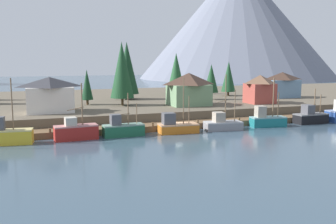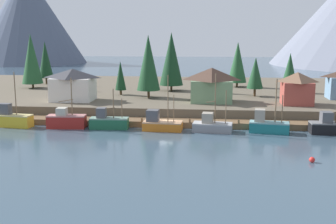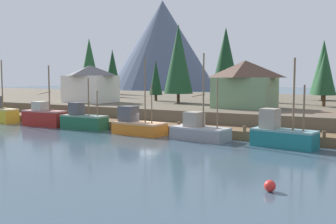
% 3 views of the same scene
% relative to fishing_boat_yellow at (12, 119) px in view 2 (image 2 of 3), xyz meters
% --- Properties ---
extents(ground_plane, '(400.00, 400.00, 1.00)m').
position_rel_fishing_boat_yellow_xyz_m(ground_plane, '(25.71, 21.55, -1.85)').
color(ground_plane, '#384C5B').
extents(dock, '(80.00, 4.00, 1.60)m').
position_rel_fishing_boat_yellow_xyz_m(dock, '(25.71, 3.54, -0.85)').
color(dock, brown).
rests_on(dock, ground_plane).
extents(shoreline_bank, '(400.00, 56.00, 2.50)m').
position_rel_fishing_boat_yellow_xyz_m(shoreline_bank, '(25.71, 33.55, -0.10)').
color(shoreline_bank, brown).
rests_on(shoreline_bank, ground_plane).
extents(mountain_west_peak, '(59.82, 59.82, 48.09)m').
position_rel_fishing_boat_yellow_xyz_m(mountain_west_peak, '(-62.94, 151.46, 22.70)').
color(mountain_west_peak, '#4C566B').
rests_on(mountain_west_peak, ground_plane).
extents(fishing_boat_yellow, '(6.47, 2.91, 9.25)m').
position_rel_fishing_boat_yellow_xyz_m(fishing_boat_yellow, '(0.00, 0.00, 0.00)').
color(fishing_boat_yellow, gold).
rests_on(fishing_boat_yellow, ground_plane).
extents(fishing_boat_red, '(6.40, 2.74, 8.34)m').
position_rel_fishing_boat_yellow_xyz_m(fishing_boat_red, '(9.28, 0.06, -0.07)').
color(fishing_boat_red, maroon).
rests_on(fishing_boat_red, ground_plane).
extents(fishing_boat_green, '(6.34, 2.48, 6.68)m').
position_rel_fishing_boat_yellow_xyz_m(fishing_boat_green, '(16.36, 0.19, -0.19)').
color(fishing_boat_green, '#1E5B3D').
rests_on(fishing_boat_green, ground_plane).
extents(fishing_boat_orange, '(6.40, 3.14, 9.00)m').
position_rel_fishing_boat_yellow_xyz_m(fishing_boat_orange, '(25.14, -0.15, -0.26)').
color(fishing_boat_orange, '#CC6B1E').
rests_on(fishing_boat_orange, ground_plane).
extents(fishing_boat_grey, '(6.45, 3.39, 9.30)m').
position_rel_fishing_boat_yellow_xyz_m(fishing_boat_grey, '(33.33, -0.28, -0.33)').
color(fishing_boat_grey, gray).
rests_on(fishing_boat_grey, ground_plane).
extents(fishing_boat_teal, '(6.39, 3.21, 8.60)m').
position_rel_fishing_boat_yellow_xyz_m(fishing_boat_teal, '(42.14, -0.15, -0.11)').
color(fishing_boat_teal, '#196B70').
rests_on(fishing_boat_teal, ground_plane).
extents(fishing_boat_black, '(6.30, 2.66, 6.45)m').
position_rel_fishing_boat_yellow_xyz_m(fishing_boat_black, '(51.71, 0.09, -0.15)').
color(fishing_boat_black, black).
rests_on(fishing_boat_black, ground_plane).
extents(house_white, '(8.27, 6.30, 6.23)m').
position_rel_fishing_boat_yellow_xyz_m(house_white, '(6.30, 13.15, 4.33)').
color(house_white, silver).
rests_on(house_white, shoreline_bank).
extents(house_red, '(5.68, 5.09, 6.00)m').
position_rel_fishing_boat_yellow_xyz_m(house_red, '(48.95, 12.74, 4.22)').
color(house_red, '#9E4238').
rests_on(house_red, shoreline_bank).
extents(house_green, '(8.10, 6.68, 6.56)m').
position_rel_fishing_boat_yellow_xyz_m(house_green, '(33.24, 14.30, 4.51)').
color(house_green, '#6B8E66').
rests_on(house_green, shoreline_bank).
extents(conifer_near_left, '(4.54, 4.54, 11.00)m').
position_rel_fishing_boat_yellow_xyz_m(conifer_near_left, '(39.51, 38.24, 7.22)').
color(conifer_near_left, '#4C3823').
rests_on(conifer_near_left, shoreline_bank).
extents(conifer_near_right, '(3.60, 3.60, 8.76)m').
position_rel_fishing_boat_yellow_xyz_m(conifer_near_right, '(50.46, 29.40, 6.07)').
color(conifer_near_right, '#4C3823').
rests_on(conifer_near_right, shoreline_bank).
extents(conifer_mid_left, '(4.75, 4.75, 12.77)m').
position_rel_fishing_boat_yellow_xyz_m(conifer_mid_left, '(20.44, 18.42, 8.32)').
color(conifer_mid_left, '#4C3823').
rests_on(conifer_mid_left, shoreline_bank).
extents(conifer_mid_right, '(5.37, 5.37, 13.26)m').
position_rel_fishing_boat_yellow_xyz_m(conifer_mid_right, '(24.08, 29.55, 8.44)').
color(conifer_mid_right, '#4C3823').
rests_on(conifer_mid_right, shoreline_bank).
extents(conifer_back_left, '(4.92, 4.92, 12.97)m').
position_rel_fishing_boat_yellow_xyz_m(conifer_back_left, '(-9.53, 30.94, 8.20)').
color(conifer_back_left, '#4C3823').
rests_on(conifer_back_left, shoreline_bank).
extents(conifer_back_right, '(3.72, 3.72, 10.97)m').
position_rel_fishing_boat_yellow_xyz_m(conifer_back_right, '(-9.36, 39.11, 7.47)').
color(conifer_back_right, '#4C3823').
rests_on(conifer_back_right, shoreline_bank).
extents(conifer_centre, '(2.38, 2.38, 7.23)m').
position_rel_fishing_boat_yellow_xyz_m(conifer_centre, '(13.90, 21.93, 5.27)').
color(conifer_centre, '#4C3823').
rests_on(conifer_centre, shoreline_bank).
extents(conifer_far_left, '(3.37, 3.37, 8.16)m').
position_rel_fishing_boat_yellow_xyz_m(conifer_far_left, '(42.27, 22.57, 6.05)').
color(conifer_far_left, '#4C3823').
rests_on(conifer_far_left, shoreline_bank).
extents(channel_buoy, '(0.70, 0.70, 0.70)m').
position_rel_fishing_boat_yellow_xyz_m(channel_buoy, '(45.50, -15.69, -1.00)').
color(channel_buoy, red).
rests_on(channel_buoy, ground_plane).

